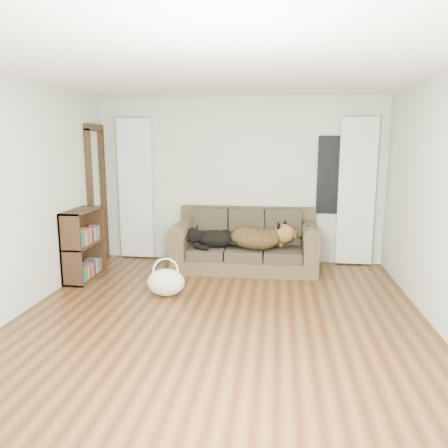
# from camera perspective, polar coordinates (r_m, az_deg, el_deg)

# --- Properties ---
(floor) EXTENTS (5.00, 5.00, 0.00)m
(floor) POSITION_cam_1_polar(r_m,az_deg,el_deg) (4.87, -0.60, -12.37)
(floor) COLOR #3E2312
(floor) RESTS_ON ground
(ceiling) EXTENTS (5.00, 5.00, 0.00)m
(ceiling) POSITION_cam_1_polar(r_m,az_deg,el_deg) (4.54, -0.67, 19.47)
(ceiling) COLOR white
(ceiling) RESTS_ON ground
(wall_back) EXTENTS (4.50, 0.04, 2.60)m
(wall_back) POSITION_cam_1_polar(r_m,az_deg,el_deg) (6.99, 2.12, 5.69)
(wall_back) COLOR beige
(wall_back) RESTS_ON ground
(wall_left) EXTENTS (0.04, 5.00, 2.60)m
(wall_left) POSITION_cam_1_polar(r_m,az_deg,el_deg) (5.31, -25.49, 3.08)
(wall_left) COLOR beige
(wall_left) RESTS_ON ground
(wall_right) EXTENTS (0.04, 5.00, 2.60)m
(wall_right) POSITION_cam_1_polar(r_m,az_deg,el_deg) (4.78, 27.22, 2.19)
(wall_right) COLOR beige
(wall_right) RESTS_ON ground
(curtain_left) EXTENTS (0.55, 0.08, 2.25)m
(curtain_left) POSITION_cam_1_polar(r_m,az_deg,el_deg) (7.28, -11.45, 4.49)
(curtain_left) COLOR silver
(curtain_left) RESTS_ON ground
(curtain_right) EXTENTS (0.55, 0.08, 2.25)m
(curtain_right) POSITION_cam_1_polar(r_m,az_deg,el_deg) (7.01, 16.91, 4.01)
(curtain_right) COLOR silver
(curtain_right) RESTS_ON ground
(window_pane) EXTENTS (0.50, 0.03, 1.20)m
(window_pane) POSITION_cam_1_polar(r_m,az_deg,el_deg) (6.98, 14.11, 6.19)
(window_pane) COLOR black
(window_pane) RESTS_ON wall_back
(door_casing) EXTENTS (0.07, 0.60, 2.10)m
(door_casing) POSITION_cam_1_polar(r_m,az_deg,el_deg) (7.12, -16.19, 3.34)
(door_casing) COLOR black
(door_casing) RESTS_ON ground
(sofa) EXTENTS (2.13, 0.92, 0.87)m
(sofa) POSITION_cam_1_polar(r_m,az_deg,el_deg) (6.60, 2.80, -2.10)
(sofa) COLOR #37331F
(sofa) RESTS_ON floor
(dog_black_lab) EXTENTS (0.64, 0.46, 0.26)m
(dog_black_lab) POSITION_cam_1_polar(r_m,az_deg,el_deg) (6.57, -1.47, -1.88)
(dog_black_lab) COLOR black
(dog_black_lab) RESTS_ON sofa
(dog_shepherd) EXTENTS (0.92, 0.78, 0.35)m
(dog_shepherd) POSITION_cam_1_polar(r_m,az_deg,el_deg) (6.47, 4.50, -2.00)
(dog_shepherd) COLOR black
(dog_shepherd) RESTS_ON sofa
(tv_remote) EXTENTS (0.06, 0.20, 0.02)m
(tv_remote) POSITION_cam_1_polar(r_m,az_deg,el_deg) (6.41, 10.92, -0.09)
(tv_remote) COLOR black
(tv_remote) RESTS_ON sofa
(tote_bag) EXTENTS (0.49, 0.39, 0.35)m
(tote_bag) POSITION_cam_1_polar(r_m,az_deg,el_deg) (5.57, -7.60, -7.69)
(tote_bag) COLOR beige
(tote_bag) RESTS_ON floor
(bookshelf) EXTENTS (0.38, 0.82, 0.99)m
(bookshelf) POSITION_cam_1_polar(r_m,az_deg,el_deg) (6.42, -17.92, -2.50)
(bookshelf) COLOR black
(bookshelf) RESTS_ON floor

